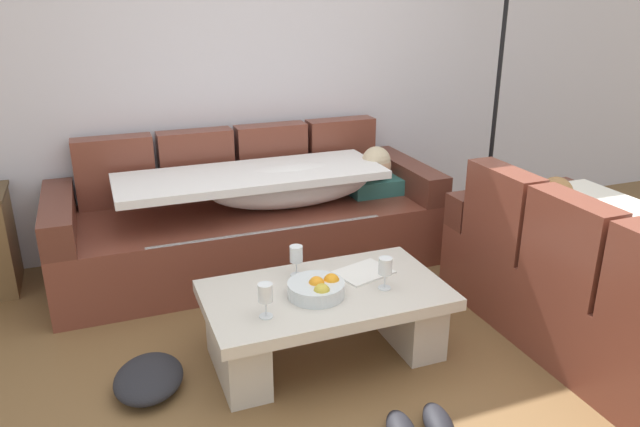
# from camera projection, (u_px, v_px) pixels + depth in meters

# --- Properties ---
(ground_plane) EXTENTS (14.00, 14.00, 0.00)m
(ground_plane) POSITION_uv_depth(u_px,v_px,m) (384.00, 396.00, 2.82)
(ground_plane) COLOR brown
(back_wall) EXTENTS (9.00, 0.10, 2.70)m
(back_wall) POSITION_uv_depth(u_px,v_px,m) (252.00, 54.00, 4.22)
(back_wall) COLOR silver
(back_wall) RESTS_ON ground_plane
(couch_along_wall) EXTENTS (2.51, 0.92, 0.88)m
(couch_along_wall) POSITION_uv_depth(u_px,v_px,m) (256.00, 219.00, 4.07)
(couch_along_wall) COLOR brown
(couch_along_wall) RESTS_ON ground_plane
(couch_near_window) EXTENTS (0.92, 1.90, 0.88)m
(couch_near_window) POSITION_uv_depth(u_px,v_px,m) (615.00, 290.00, 3.09)
(couch_near_window) COLOR brown
(couch_near_window) RESTS_ON ground_plane
(coffee_table) EXTENTS (1.20, 0.68, 0.38)m
(coffee_table) POSITION_uv_depth(u_px,v_px,m) (325.00, 315.00, 3.05)
(coffee_table) COLOR beige
(coffee_table) RESTS_ON ground_plane
(fruit_bowl) EXTENTS (0.28, 0.28, 0.10)m
(fruit_bowl) POSITION_uv_depth(u_px,v_px,m) (318.00, 288.00, 2.92)
(fruit_bowl) COLOR silver
(fruit_bowl) RESTS_ON coffee_table
(wine_glass_near_left) EXTENTS (0.07, 0.07, 0.17)m
(wine_glass_near_left) POSITION_uv_depth(u_px,v_px,m) (265.00, 294.00, 2.71)
(wine_glass_near_left) COLOR silver
(wine_glass_near_left) RESTS_ON coffee_table
(wine_glass_near_right) EXTENTS (0.07, 0.07, 0.17)m
(wine_glass_near_right) POSITION_uv_depth(u_px,v_px,m) (385.00, 267.00, 2.97)
(wine_glass_near_right) COLOR silver
(wine_glass_near_right) RESTS_ON coffee_table
(wine_glass_far_back) EXTENTS (0.07, 0.07, 0.17)m
(wine_glass_far_back) POSITION_uv_depth(u_px,v_px,m) (296.00, 255.00, 3.11)
(wine_glass_far_back) COLOR silver
(wine_glass_far_back) RESTS_ON coffee_table
(open_magazine) EXTENTS (0.33, 0.28, 0.01)m
(open_magazine) POSITION_uv_depth(u_px,v_px,m) (364.00, 272.00, 3.17)
(open_magazine) COLOR white
(open_magazine) RESTS_ON coffee_table
(floor_lamp) EXTENTS (0.33, 0.31, 1.95)m
(floor_lamp) POSITION_uv_depth(u_px,v_px,m) (495.00, 88.00, 4.32)
(floor_lamp) COLOR black
(floor_lamp) RESTS_ON ground_plane
(crumpled_garment) EXTENTS (0.41, 0.47, 0.12)m
(crumpled_garment) POSITION_uv_depth(u_px,v_px,m) (149.00, 378.00, 2.84)
(crumpled_garment) COLOR #232328
(crumpled_garment) RESTS_ON ground_plane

